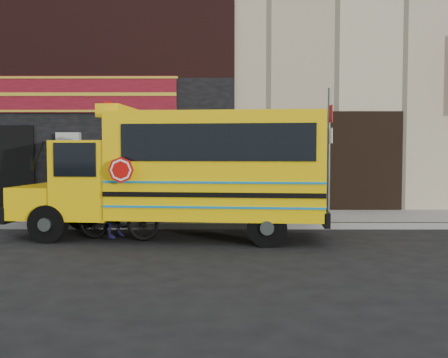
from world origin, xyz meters
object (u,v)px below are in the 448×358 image
object	(u,v)px
bicycle	(118,213)
cyclist	(116,199)
sign_pole	(329,151)
school_bus	(188,170)

from	to	relation	value
bicycle	cyclist	bearing A→B (deg)	48.08
sign_pole	bicycle	xyz separation A→B (m)	(-4.97, -1.95, -1.35)
cyclist	sign_pole	bearing A→B (deg)	-46.39
sign_pole	school_bus	bearing A→B (deg)	-154.89
bicycle	cyclist	world-z (taller)	cyclist
school_bus	cyclist	bearing A→B (deg)	-171.18
sign_pole	bicycle	distance (m)	5.51
sign_pole	cyclist	world-z (taller)	sign_pole
school_bus	cyclist	size ratio (longest dim) A/B	4.02
bicycle	school_bus	bearing A→B (deg)	-62.76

